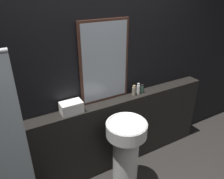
{
  "coord_description": "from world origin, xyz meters",
  "views": [
    {
      "loc": [
        -1.0,
        -0.61,
        2.16
      ],
      "look_at": [
        0.02,
        1.2,
        1.14
      ],
      "focal_mm": 35.0,
      "sensor_mm": 36.0,
      "label": 1
    }
  ],
  "objects_px": {
    "towel_stack": "(71,107)",
    "lotion_bottle": "(142,89)",
    "conditioner_bottle": "(138,89)",
    "shampoo_bottle": "(134,91)",
    "mirror": "(105,62)",
    "pedestal_sink": "(126,151)"
  },
  "relations": [
    {
      "from": "mirror",
      "to": "pedestal_sink",
      "type": "bearing_deg",
      "value": -90.42
    },
    {
      "from": "towel_stack",
      "to": "lotion_bottle",
      "type": "relative_size",
      "value": 2.08
    },
    {
      "from": "towel_stack",
      "to": "lotion_bottle",
      "type": "bearing_deg",
      "value": 0.0
    },
    {
      "from": "mirror",
      "to": "lotion_bottle",
      "type": "height_order",
      "value": "mirror"
    },
    {
      "from": "mirror",
      "to": "towel_stack",
      "type": "bearing_deg",
      "value": -170.43
    },
    {
      "from": "mirror",
      "to": "towel_stack",
      "type": "relative_size",
      "value": 3.97
    },
    {
      "from": "lotion_bottle",
      "to": "towel_stack",
      "type": "bearing_deg",
      "value": 180.0
    },
    {
      "from": "conditioner_bottle",
      "to": "shampoo_bottle",
      "type": "bearing_deg",
      "value": 180.0
    },
    {
      "from": "towel_stack",
      "to": "conditioner_bottle",
      "type": "height_order",
      "value": "conditioner_bottle"
    },
    {
      "from": "lotion_bottle",
      "to": "mirror",
      "type": "bearing_deg",
      "value": 171.22
    },
    {
      "from": "shampoo_bottle",
      "to": "lotion_bottle",
      "type": "height_order",
      "value": "shampoo_bottle"
    },
    {
      "from": "pedestal_sink",
      "to": "lotion_bottle",
      "type": "relative_size",
      "value": 8.29
    },
    {
      "from": "conditioner_bottle",
      "to": "lotion_bottle",
      "type": "xyz_separation_m",
      "value": [
        0.06,
        0.0,
        -0.01
      ]
    },
    {
      "from": "pedestal_sink",
      "to": "shampoo_bottle",
      "type": "height_order",
      "value": "shampoo_bottle"
    },
    {
      "from": "pedestal_sink",
      "to": "towel_stack",
      "type": "bearing_deg",
      "value": 137.61
    },
    {
      "from": "mirror",
      "to": "shampoo_bottle",
      "type": "relative_size",
      "value": 7.14
    },
    {
      "from": "shampoo_bottle",
      "to": "conditioner_bottle",
      "type": "height_order",
      "value": "conditioner_bottle"
    },
    {
      "from": "mirror",
      "to": "towel_stack",
      "type": "distance_m",
      "value": 0.59
    },
    {
      "from": "towel_stack",
      "to": "shampoo_bottle",
      "type": "relative_size",
      "value": 1.8
    },
    {
      "from": "mirror",
      "to": "lotion_bottle",
      "type": "relative_size",
      "value": 8.25
    },
    {
      "from": "towel_stack",
      "to": "mirror",
      "type": "bearing_deg",
      "value": 9.57
    },
    {
      "from": "towel_stack",
      "to": "lotion_bottle",
      "type": "xyz_separation_m",
      "value": [
        0.91,
        0.0,
        -0.01
      ]
    }
  ]
}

